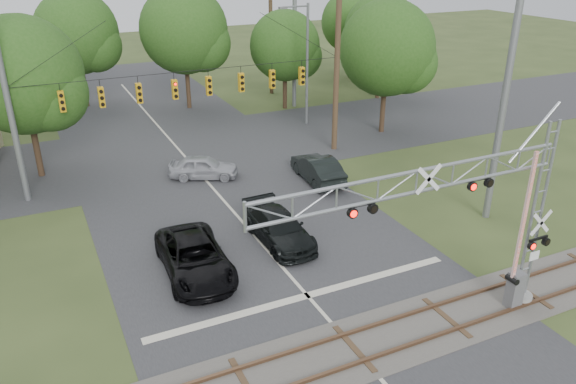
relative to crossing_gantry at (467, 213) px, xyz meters
name	(u,v)px	position (x,y,z in m)	size (l,w,h in m)	color
road_main	(263,245)	(-3.91, 8.36, -4.55)	(14.00, 90.00, 0.02)	#2B2B2E
road_cross	(180,151)	(-3.91, 22.36, -4.54)	(90.00, 12.00, 0.02)	#2B2B2E
railroad_track	(354,349)	(-3.91, 0.36, -4.52)	(90.00, 3.20, 0.17)	#46403C
crossing_gantry	(467,213)	(0.00, 0.00, 0.00)	(11.81, 0.93, 7.28)	gray
traffic_signal_span	(206,78)	(-3.06, 18.36, 1.06)	(19.34, 0.36, 11.50)	slate
pickup_black	(195,258)	(-7.39, 7.36, -3.79)	(2.54, 5.50, 1.53)	black
car_dark	(279,228)	(-3.07, 8.36, -3.84)	(1.99, 4.91, 1.42)	black
sedan_silver	(203,167)	(-3.87, 17.28, -3.87)	(1.61, 4.00, 1.36)	#9A9BA1
suv_dark	(318,168)	(1.98, 13.99, -3.79)	(1.62, 4.65, 1.53)	black
streetlight	(305,59)	(6.37, 24.29, 0.38)	(2.35, 0.25, 8.82)	slate
utility_poles	(220,55)	(-1.26, 20.94, 1.82)	(25.80, 28.20, 13.45)	#3F311D
treeline	(163,45)	(-2.67, 29.87, 1.18)	(54.03, 23.23, 9.85)	#372719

